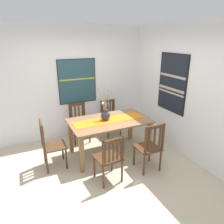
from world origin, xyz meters
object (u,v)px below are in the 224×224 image
at_px(chair_0, 50,144).
at_px(centerpiece_vase, 105,115).
at_px(dining_table, 109,125).
at_px(painting_on_back_wall, 77,81).
at_px(chair_3, 109,158).
at_px(chair_1, 110,117).
at_px(painting_on_side_wall, 172,83).
at_px(chair_4, 79,122).
at_px(chair_2, 150,147).

bearing_deg(chair_0, centerpiece_vase, 1.46).
height_order(dining_table, centerpiece_vase, centerpiece_vase).
relative_size(dining_table, painting_on_back_wall, 1.54).
height_order(centerpiece_vase, chair_0, centerpiece_vase).
height_order(chair_3, painting_on_back_wall, painting_on_back_wall).
height_order(chair_1, painting_on_back_wall, painting_on_back_wall).
relative_size(centerpiece_vase, chair_0, 0.69).
bearing_deg(dining_table, painting_on_side_wall, -7.63).
bearing_deg(painting_on_back_wall, dining_table, -76.75).
relative_size(chair_0, chair_1, 1.10).
bearing_deg(chair_4, painting_on_back_wall, 71.96).
bearing_deg(painting_on_side_wall, chair_2, -145.71).
bearing_deg(chair_2, chair_0, 151.99).
relative_size(centerpiece_vase, chair_4, 0.74).
bearing_deg(painting_on_back_wall, centerpiece_vase, -79.82).
height_order(dining_table, painting_on_side_wall, painting_on_side_wall).
bearing_deg(chair_3, dining_table, 65.46).
bearing_deg(chair_4, dining_table, -65.49).
bearing_deg(chair_2, chair_4, 115.08).
distance_m(chair_1, chair_2, 1.76).
xyz_separation_m(dining_table, chair_0, (-1.22, 0.00, -0.16)).
height_order(dining_table, painting_on_back_wall, painting_on_back_wall).
relative_size(chair_3, chair_4, 0.97).
xyz_separation_m(chair_2, painting_on_side_wall, (1.00, 0.68, 0.97)).
bearing_deg(chair_3, painting_on_side_wall, 20.45).
height_order(chair_0, painting_on_back_wall, painting_on_back_wall).
distance_m(chair_1, painting_on_side_wall, 1.77).
xyz_separation_m(chair_4, painting_on_back_wall, (0.11, 0.35, 0.91)).
xyz_separation_m(centerpiece_vase, chair_1, (0.50, 0.86, -0.42)).
distance_m(chair_3, painting_on_back_wall, 2.29).
bearing_deg(painting_on_side_wall, chair_4, 149.43).
relative_size(chair_3, painting_on_back_wall, 0.82).
bearing_deg(chair_0, chair_2, -28.01).
bearing_deg(chair_0, painting_on_side_wall, -4.18).
distance_m(centerpiece_vase, chair_3, 1.04).
distance_m(chair_3, painting_on_side_wall, 2.17).
bearing_deg(chair_4, chair_0, -132.98).
relative_size(chair_1, chair_3, 1.00).
height_order(centerpiece_vase, chair_2, centerpiece_vase).
height_order(chair_2, chair_4, chair_2).
xyz_separation_m(chair_0, chair_4, (0.82, 0.88, -0.02)).
distance_m(dining_table, centerpiece_vase, 0.25).
xyz_separation_m(chair_2, painting_on_back_wall, (-0.71, 2.10, 0.90)).
height_order(chair_0, painting_on_side_wall, painting_on_side_wall).
xyz_separation_m(dining_table, painting_on_back_wall, (-0.29, 1.23, 0.73)).
relative_size(dining_table, chair_0, 1.69).
xyz_separation_m(chair_0, chair_2, (1.64, -0.87, -0.01)).
xyz_separation_m(centerpiece_vase, painting_on_side_wall, (1.49, -0.22, 0.56)).
relative_size(chair_0, painting_on_back_wall, 0.91).
distance_m(chair_2, chair_4, 1.94).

